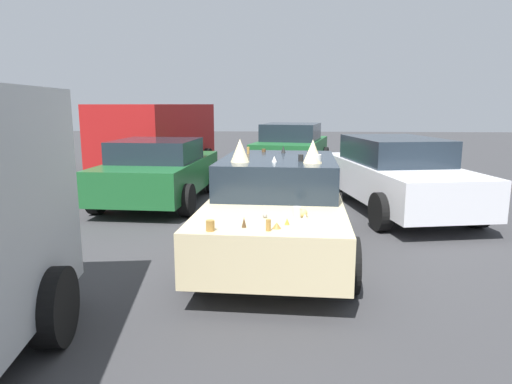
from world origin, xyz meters
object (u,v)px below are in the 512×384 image
at_px(parked_van_behind_left, 158,136).
at_px(parked_sedan_behind_right, 292,147).
at_px(parked_sedan_near_left, 396,174).
at_px(art_car_decorated, 277,204).
at_px(parked_sedan_row_back_far, 159,171).

bearing_deg(parked_van_behind_left, parked_sedan_behind_right, 116.33).
bearing_deg(parked_sedan_near_left, parked_sedan_behind_right, -170.56).
xyz_separation_m(parked_sedan_behind_right, parked_sedan_near_left, (-5.55, -1.98, -0.01)).
bearing_deg(parked_sedan_near_left, art_car_decorated, -50.70).
height_order(parked_sedan_near_left, parked_sedan_row_back_far, parked_sedan_near_left).
xyz_separation_m(art_car_decorated, parked_sedan_behind_right, (8.31, -0.39, 0.06)).
xyz_separation_m(parked_van_behind_left, parked_sedan_behind_right, (1.26, -4.01, -0.43)).
bearing_deg(art_car_decorated, parked_sedan_near_left, 142.51).
distance_m(parked_sedan_near_left, parked_sedan_row_back_far, 4.99).
height_order(parked_sedan_behind_right, parked_sedan_near_left, parked_sedan_behind_right).
relative_size(parked_van_behind_left, parked_sedan_row_back_far, 1.25).
height_order(parked_sedan_behind_right, parked_sedan_row_back_far, parked_sedan_behind_right).
xyz_separation_m(parked_van_behind_left, parked_sedan_row_back_far, (-3.76, -1.03, -0.49)).
bearing_deg(parked_sedan_behind_right, parked_sedan_near_left, -148.50).
bearing_deg(art_car_decorated, parked_sedan_behind_right, -179.66).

